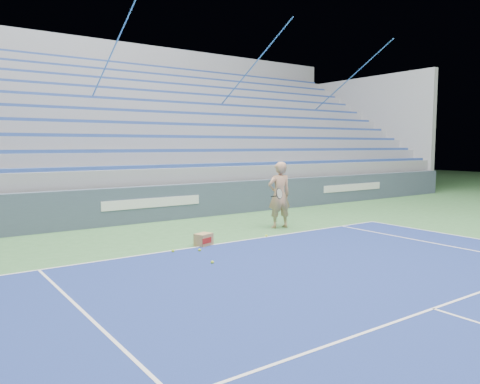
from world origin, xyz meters
name	(u,v)px	position (x,y,z in m)	size (l,w,h in m)	color
sponsor_barrier	(151,204)	(0.00, 15.88, 0.55)	(30.00, 0.32, 1.10)	#3F4D5F
bleachers	(90,145)	(0.00, 21.60, 2.36)	(31.00, 9.15, 7.30)	gray
tennis_player	(279,195)	(2.51, 12.77, 0.94)	(0.99, 0.91, 1.88)	tan
ball_box	(204,240)	(-0.47, 11.97, 0.15)	(0.46, 0.41, 0.29)	#A98552
tennis_ball_0	(266,236)	(1.36, 11.91, 0.03)	(0.07, 0.07, 0.07)	#B4E22E
tennis_ball_1	(200,250)	(-0.86, 11.49, 0.03)	(0.07, 0.07, 0.07)	#B4E22E
tennis_ball_2	(212,262)	(-1.21, 10.41, 0.03)	(0.07, 0.07, 0.07)	#B4E22E
tennis_ball_3	(173,251)	(-1.38, 11.75, 0.03)	(0.07, 0.07, 0.07)	#B4E22E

